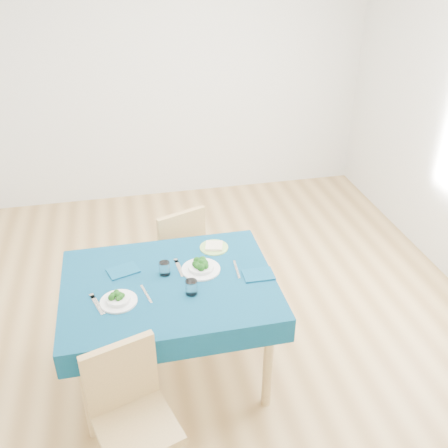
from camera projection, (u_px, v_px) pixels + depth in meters
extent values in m
cube|color=#9D7641|center=(224.00, 320.00, 3.84)|extent=(4.00, 4.50, 0.02)
cube|color=silver|center=(176.00, 72.00, 5.04)|extent=(4.00, 0.02, 2.70)
cube|color=#073754|center=(172.00, 330.00, 3.18)|extent=(1.26, 0.96, 0.76)
cube|color=tan|center=(136.00, 422.00, 2.47)|extent=(0.48, 0.51, 0.94)
cube|color=tan|center=(173.00, 247.00, 3.85)|extent=(0.49, 0.52, 0.94)
cube|color=silver|center=(98.00, 305.00, 2.80)|extent=(0.09, 0.19, 0.00)
cube|color=silver|center=(146.00, 294.00, 2.89)|extent=(0.06, 0.18, 0.00)
cube|color=silver|center=(179.00, 268.00, 3.11)|extent=(0.04, 0.19, 0.00)
cube|color=silver|center=(237.00, 269.00, 3.10)|extent=(0.03, 0.19, 0.00)
cube|color=navy|center=(123.00, 271.00, 3.08)|extent=(0.21, 0.18, 0.01)
cube|color=navy|center=(258.00, 275.00, 3.04)|extent=(0.19, 0.13, 0.01)
cylinder|color=white|center=(165.00, 268.00, 3.04)|extent=(0.07, 0.07, 0.09)
cylinder|color=white|center=(191.00, 287.00, 2.87)|extent=(0.07, 0.07, 0.09)
cylinder|color=#90C35F|center=(214.00, 247.00, 3.31)|extent=(0.19, 0.19, 0.01)
cube|color=beige|center=(214.00, 246.00, 3.30)|extent=(0.13, 0.13, 0.02)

